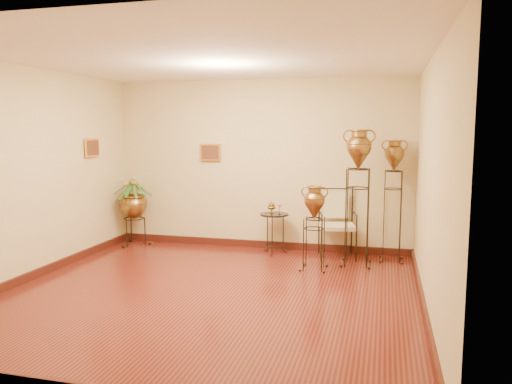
% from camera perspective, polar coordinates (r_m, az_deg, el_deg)
% --- Properties ---
extents(ground, '(5.00, 5.00, 0.00)m').
position_cam_1_polar(ground, '(6.21, -5.36, -11.52)').
color(ground, maroon).
rests_on(ground, ground).
extents(room_shell, '(5.02, 5.02, 2.81)m').
position_cam_1_polar(room_shell, '(5.90, -5.59, 4.67)').
color(room_shell, '#D0BD86').
rests_on(room_shell, ground).
extents(amphora_tall, '(0.40, 0.40, 1.85)m').
position_cam_1_polar(amphora_tall, '(7.75, 15.36, -0.81)').
color(amphora_tall, black).
rests_on(amphora_tall, ground).
extents(amphora_mid, '(0.52, 0.52, 2.02)m').
position_cam_1_polar(amphora_mid, '(7.39, 11.54, -0.51)').
color(amphora_mid, black).
rests_on(amphora_mid, ground).
extents(amphora_short, '(0.39, 0.39, 1.22)m').
position_cam_1_polar(amphora_short, '(7.12, 6.66, -4.05)').
color(amphora_short, black).
rests_on(amphora_short, ground).
extents(planter_urn, '(0.85, 0.85, 1.34)m').
position_cam_1_polar(planter_urn, '(8.82, -13.84, -1.11)').
color(planter_urn, black).
rests_on(planter_urn, ground).
extents(armchair, '(0.71, 0.68, 1.07)m').
position_cam_1_polar(armchair, '(7.84, 9.27, -3.57)').
color(armchair, black).
rests_on(armchair, ground).
extents(side_table, '(0.45, 0.45, 0.82)m').
position_cam_1_polar(side_table, '(8.03, 2.09, -4.67)').
color(side_table, black).
rests_on(side_table, ground).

